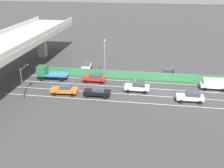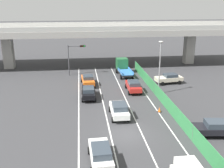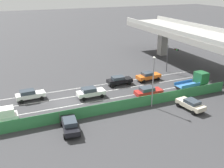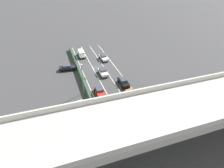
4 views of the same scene
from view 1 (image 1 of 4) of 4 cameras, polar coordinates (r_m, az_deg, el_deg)
The scene contains 19 objects.
ground_plane at distance 51.01m, azimuth 10.02°, elevation -1.75°, with size 300.00×300.00×0.00m, color #38383A.
lane_line_left_edge at distance 46.74m, azimuth 4.03°, elevation -3.73°, with size 0.14×45.77×0.01m, color silver.
lane_line_mid_left at distance 49.65m, azimuth 4.39°, elevation -2.14°, with size 0.14×45.77×0.01m, color silver.
lane_line_mid_right at distance 52.58m, azimuth 4.70°, elevation -0.73°, with size 0.14×45.77×0.01m, color silver.
lane_line_right_edge at distance 55.55m, azimuth 4.98°, elevation 0.53°, with size 0.14×45.77×0.01m, color silver.
elevated_overpass at distance 56.37m, azimuth -21.49°, elevation 6.61°, with size 57.50×9.95×8.41m.
green_fence at distance 56.47m, azimuth 5.11°, elevation 1.78°, with size 0.10×41.87×1.67m.
car_sedan_black at distance 48.42m, azimuth -2.93°, elevation -1.58°, with size 1.99×4.56×1.63m.
car_sedan_white at distance 48.28m, azimuth 15.66°, elevation -2.45°, with size 2.07×4.51×1.69m.
car_van_white at distance 54.48m, azimuth 19.94°, elevation 0.10°, with size 2.03×4.68×2.02m.
car_sedan_red at distance 54.88m, azimuth -3.54°, elevation 1.33°, with size 2.06×4.53×1.66m.
car_hatchback_white at distance 50.60m, azimuth 5.19°, elevation -0.53°, with size 2.06×4.45×1.71m.
car_taxi_orange at distance 50.02m, azimuth -9.57°, elevation -1.09°, with size 2.23×4.77×1.64m.
flatbed_truck_blue at distance 57.53m, azimuth -13.10°, elevation 2.26°, with size 2.53×6.05×2.74m.
parked_sedan_dark at distance 58.82m, azimuth 11.39°, elevation 2.35°, with size 4.87×2.46×1.66m.
parked_sedan_cream at distance 61.58m, azimuth -5.19°, elevation 3.57°, with size 4.54×2.48×1.59m.
traffic_light at distance 49.48m, azimuth -17.45°, elevation 1.62°, with size 3.13×0.46×5.50m.
street_lamp at distance 56.62m, azimuth -1.51°, elevation 5.95°, with size 0.60×0.36×7.68m.
traffic_cone at distance 55.61m, azimuth 4.71°, elevation 0.88°, with size 0.47×0.47×0.64m.
Camera 1 is at (-46.82, 1.40, 20.21)m, focal length 45.12 mm.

